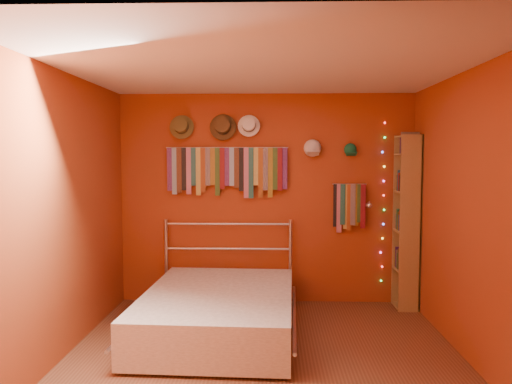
# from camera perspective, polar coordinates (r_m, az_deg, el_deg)

# --- Properties ---
(ground) EXTENTS (3.50, 3.50, 0.00)m
(ground) POSITION_cam_1_polar(r_m,az_deg,el_deg) (4.56, 0.87, -18.56)
(ground) COLOR brown
(ground) RESTS_ON ground
(back_wall) EXTENTS (3.50, 0.02, 2.50)m
(back_wall) POSITION_cam_1_polar(r_m,az_deg,el_deg) (5.98, 1.16, -0.77)
(back_wall) COLOR #933C17
(back_wall) RESTS_ON ground
(right_wall) EXTENTS (0.02, 3.50, 2.50)m
(right_wall) POSITION_cam_1_polar(r_m,az_deg,el_deg) (4.56, 23.47, -2.63)
(right_wall) COLOR #933C17
(right_wall) RESTS_ON ground
(left_wall) EXTENTS (0.02, 3.50, 2.50)m
(left_wall) POSITION_cam_1_polar(r_m,az_deg,el_deg) (4.61, -21.42, -2.50)
(left_wall) COLOR #933C17
(left_wall) RESTS_ON ground
(ceiling) EXTENTS (3.50, 3.50, 0.02)m
(ceiling) POSITION_cam_1_polar(r_m,az_deg,el_deg) (4.28, 0.91, 14.10)
(ceiling) COLOR white
(ceiling) RESTS_ON back_wall
(tie_rack) EXTENTS (1.45, 0.03, 0.61)m
(tie_rack) POSITION_cam_1_polar(r_m,az_deg,el_deg) (5.92, -3.32, 2.68)
(tie_rack) COLOR silver
(tie_rack) RESTS_ON back_wall
(small_tie_rack) EXTENTS (0.40, 0.03, 0.58)m
(small_tie_rack) POSITION_cam_1_polar(r_m,az_deg,el_deg) (5.99, 10.60, -1.48)
(small_tie_rack) COLOR silver
(small_tie_rack) RESTS_ON back_wall
(fedora_olive) EXTENTS (0.29, 0.16, 0.28)m
(fedora_olive) POSITION_cam_1_polar(r_m,az_deg,el_deg) (5.97, -8.55, 7.45)
(fedora_olive) COLOR brown
(fedora_olive) RESTS_ON back_wall
(fedora_brown) EXTENTS (0.31, 0.17, 0.31)m
(fedora_brown) POSITION_cam_1_polar(r_m,az_deg,el_deg) (5.90, -3.84, 7.51)
(fedora_brown) COLOR #4E381C
(fedora_brown) RESTS_ON back_wall
(fedora_white) EXTENTS (0.26, 0.14, 0.26)m
(fedora_white) POSITION_cam_1_polar(r_m,az_deg,el_deg) (5.89, -0.84, 7.66)
(fedora_white) COLOR white
(fedora_white) RESTS_ON back_wall
(cap_white) EXTENTS (0.19, 0.24, 0.19)m
(cap_white) POSITION_cam_1_polar(r_m,az_deg,el_deg) (5.93, 6.47, 4.99)
(cap_white) COLOR silver
(cap_white) RESTS_ON back_wall
(cap_green) EXTENTS (0.16, 0.20, 0.16)m
(cap_green) POSITION_cam_1_polar(r_m,az_deg,el_deg) (5.98, 10.73, 4.78)
(cap_green) COLOR #197146
(cap_green) RESTS_ON back_wall
(fairy_lights) EXTENTS (0.06, 0.02, 1.90)m
(fairy_lights) POSITION_cam_1_polar(r_m,az_deg,el_deg) (6.09, 14.32, -1.19)
(fairy_lights) COLOR #FF3333
(fairy_lights) RESTS_ON back_wall
(reading_lamp) EXTENTS (0.07, 0.28, 0.08)m
(reading_lamp) POSITION_cam_1_polar(r_m,az_deg,el_deg) (5.88, 12.78, -1.48)
(reading_lamp) COLOR silver
(reading_lamp) RESTS_ON back_wall
(bookshelf) EXTENTS (0.25, 0.34, 2.00)m
(bookshelf) POSITION_cam_1_polar(r_m,az_deg,el_deg) (6.00, 17.19, -3.17)
(bookshelf) COLOR olive
(bookshelf) RESTS_ON ground
(bed) EXTENTS (1.60, 2.12, 1.01)m
(bed) POSITION_cam_1_polar(r_m,az_deg,el_deg) (5.07, -4.27, -13.41)
(bed) COLOR silver
(bed) RESTS_ON ground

